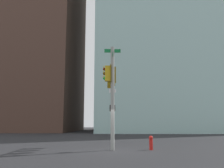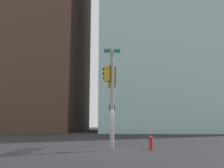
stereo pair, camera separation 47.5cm
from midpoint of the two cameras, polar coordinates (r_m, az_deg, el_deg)
ground_plane at (r=14.94m, az=0.42°, el=-15.72°), size 200.00×200.00×0.00m
signal_pole_assembly at (r=16.44m, az=0.66°, el=0.06°), size 4.69×1.16×6.61m
fire_hydrant at (r=15.45m, az=10.20°, el=-13.62°), size 0.34×0.26×0.87m
building_brick_nearside at (r=61.38m, az=-14.49°, el=10.92°), size 26.13×16.43×45.53m
building_brick_midblock at (r=71.65m, az=20.33°, el=9.76°), size 19.66×16.15×49.15m
building_brick_farside at (r=76.10m, az=-20.73°, el=8.77°), size 23.55×18.90×49.46m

